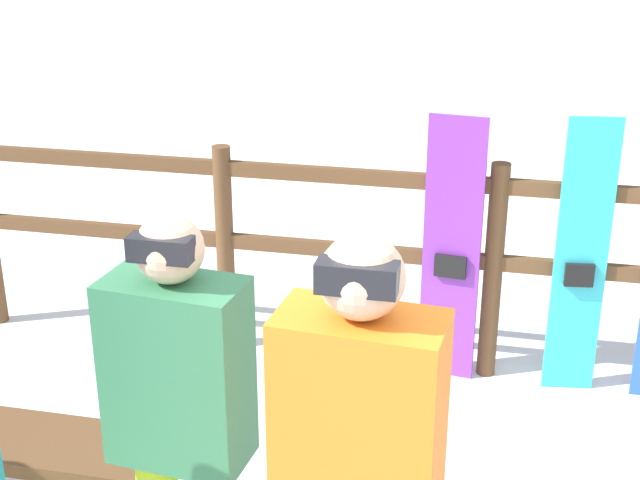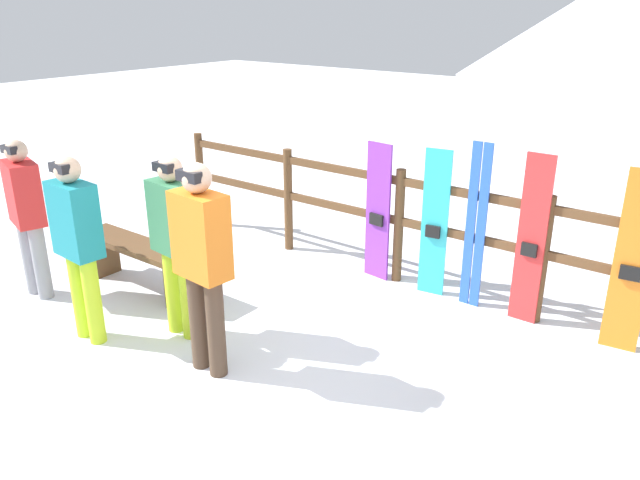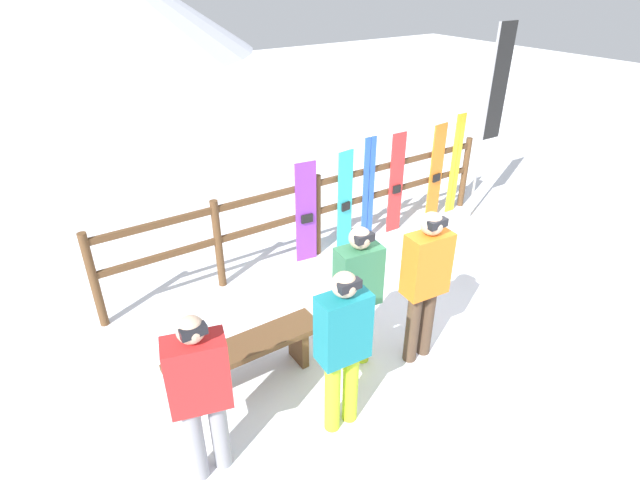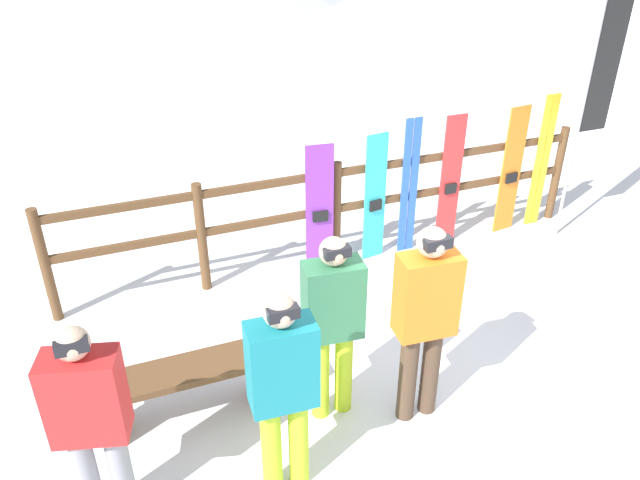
% 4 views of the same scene
% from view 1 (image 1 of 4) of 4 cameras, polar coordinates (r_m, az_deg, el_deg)
% --- Properties ---
extents(fence, '(6.03, 0.10, 1.20)m').
position_cam_1_polar(fence, '(4.74, 11.11, -0.76)').
color(fence, brown).
rests_on(fence, ground).
extents(person_orange, '(0.46, 0.28, 1.70)m').
position_cam_1_polar(person_orange, '(2.53, 2.44, -14.92)').
color(person_orange, '#4C3828').
rests_on(person_orange, ground).
extents(person_plaid_green, '(0.46, 0.28, 1.61)m').
position_cam_1_polar(person_plaid_green, '(2.92, -8.92, -11.05)').
color(person_plaid_green, '#B7D826').
rests_on(person_plaid_green, ground).
extents(snowboard_purple, '(0.30, 0.08, 1.45)m').
position_cam_1_polar(snowboard_purple, '(4.69, 8.40, -0.80)').
color(snowboard_purple, purple).
rests_on(snowboard_purple, ground).
extents(snowboard_cyan, '(0.26, 0.08, 1.48)m').
position_cam_1_polar(snowboard_cyan, '(4.70, 16.33, -1.27)').
color(snowboard_cyan, '#2DBFCC').
rests_on(snowboard_cyan, ground).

